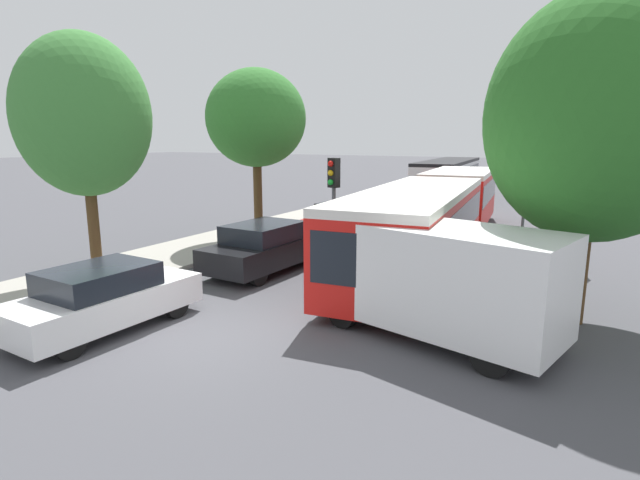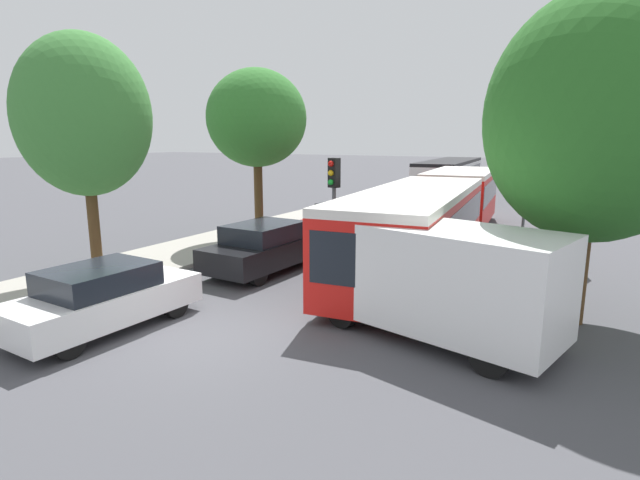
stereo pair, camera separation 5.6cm
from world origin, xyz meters
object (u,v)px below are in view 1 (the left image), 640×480
(direction_sign_post, at_px, (573,186))
(tree_left_near, at_px, (88,120))
(articulated_bus, at_px, (438,210))
(traffic_light, at_px, (333,188))
(tree_left_mid, at_px, (254,121))
(queued_car_white, at_px, (103,298))
(queued_car_red, at_px, (346,219))
(queued_car_black, at_px, (266,247))
(tree_right_near, at_px, (596,124))
(no_entry_sign, at_px, (523,216))
(city_bus_rear, at_px, (448,176))
(white_van, at_px, (443,280))

(direction_sign_post, distance_m, tree_left_near, 14.10)
(articulated_bus, distance_m, tree_left_near, 11.50)
(traffic_light, relative_size, tree_left_mid, 0.52)
(queued_car_white, distance_m, tree_left_near, 5.31)
(articulated_bus, xyz_separation_m, queued_car_red, (-3.92, 0.67, -0.74))
(articulated_bus, bearing_deg, queued_car_red, -105.11)
(traffic_light, distance_m, tree_left_near, 7.06)
(queued_car_black, bearing_deg, tree_right_near, -89.50)
(queued_car_black, height_order, no_entry_sign, no_entry_sign)
(queued_car_white, distance_m, direction_sign_post, 13.50)
(traffic_light, height_order, tree_left_near, tree_left_near)
(city_bus_rear, relative_size, tree_left_near, 1.78)
(queued_car_white, relative_size, tree_right_near, 0.59)
(direction_sign_post, relative_size, tree_left_near, 0.54)
(city_bus_rear, height_order, tree_left_mid, tree_left_mid)
(white_van, bearing_deg, tree_left_mid, -20.84)
(queued_car_red, height_order, no_entry_sign, no_entry_sign)
(queued_car_black, relative_size, tree_right_near, 0.63)
(direction_sign_post, bearing_deg, no_entry_sign, 79.60)
(traffic_light, bearing_deg, white_van, 62.27)
(no_entry_sign, xyz_separation_m, direction_sign_post, (1.09, 2.35, 0.68))
(city_bus_rear, bearing_deg, white_van, -170.04)
(white_van, bearing_deg, no_entry_sign, -84.90)
(queued_car_red, bearing_deg, tree_left_near, 164.13)
(articulated_bus, relative_size, no_entry_sign, 6.19)
(white_van, distance_m, direction_sign_post, 7.94)
(city_bus_rear, relative_size, tree_left_mid, 1.81)
(traffic_light, relative_size, tree_right_near, 0.49)
(articulated_bus, distance_m, direction_sign_post, 4.36)
(traffic_light, relative_size, direction_sign_post, 0.94)
(articulated_bus, relative_size, city_bus_rear, 1.47)
(queued_car_red, distance_m, direction_sign_post, 8.39)
(city_bus_rear, bearing_deg, no_entry_sign, -164.29)
(no_entry_sign, bearing_deg, tree_right_near, 27.65)
(articulated_bus, xyz_separation_m, city_bus_rear, (-3.99, 16.90, -0.03))
(articulated_bus, xyz_separation_m, tree_right_near, (4.67, -5.65, 2.79))
(no_entry_sign, bearing_deg, queued_car_red, -115.43)
(city_bus_rear, xyz_separation_m, tree_right_near, (8.66, -22.54, 2.82))
(queued_car_white, height_order, queued_car_red, queued_car_red)
(articulated_bus, bearing_deg, queued_car_white, -26.12)
(tree_left_near, bearing_deg, city_bus_rear, 83.07)
(city_bus_rear, xyz_separation_m, tree_left_near, (-3.10, -25.45, 2.99))
(city_bus_rear, distance_m, tree_right_near, 24.31)
(city_bus_rear, bearing_deg, direction_sign_post, -158.79)
(queued_car_red, xyz_separation_m, tree_left_near, (-3.16, -9.22, 3.71))
(traffic_light, distance_m, tree_left_mid, 5.40)
(queued_car_white, height_order, no_entry_sign, no_entry_sign)
(tree_left_mid, bearing_deg, queued_car_white, -73.95)
(queued_car_red, relative_size, tree_left_near, 0.65)
(queued_car_red, height_order, direction_sign_post, direction_sign_post)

